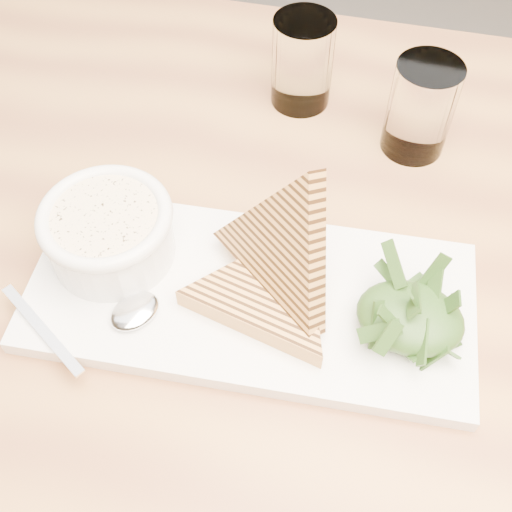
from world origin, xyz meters
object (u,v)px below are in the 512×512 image
(soup_bowl, at_px, (110,237))
(platter, at_px, (250,297))
(glass_far, at_px, (421,108))
(table_top, at_px, (227,261))
(glass_near, at_px, (302,62))

(soup_bowl, bearing_deg, platter, -2.81)
(platter, bearing_deg, glass_far, 65.79)
(table_top, height_order, glass_far, glass_far)
(soup_bowl, bearing_deg, table_top, 24.75)
(platter, height_order, glass_near, glass_near)
(soup_bowl, height_order, glass_far, glass_far)
(platter, height_order, glass_far, glass_far)
(platter, xyz_separation_m, glass_far, (0.12, 0.26, 0.05))
(table_top, bearing_deg, soup_bowl, -155.25)
(platter, xyz_separation_m, glass_near, (-0.03, 0.31, 0.05))
(soup_bowl, xyz_separation_m, glass_near, (0.12, 0.30, 0.01))
(platter, distance_m, glass_far, 0.29)
(platter, bearing_deg, soup_bowl, 177.19)
(table_top, distance_m, soup_bowl, 0.13)
(table_top, bearing_deg, glass_far, 52.47)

